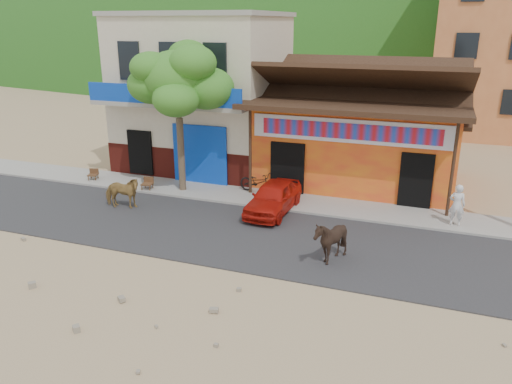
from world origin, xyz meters
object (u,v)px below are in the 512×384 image
scooter (258,183)px  cafe_chair_left (147,179)px  tree (179,118)px  cow_dark (330,241)px  red_car (273,197)px  pedestrian (457,205)px  cafe_chair_right (92,170)px  cow_tan (122,193)px

scooter → cafe_chair_left: 4.64m
tree → cow_dark: 8.69m
tree → red_car: 5.09m
scooter → cafe_chair_left: bearing=118.7°
pedestrian → cafe_chair_right: size_ratio=1.70×
red_car → scooter: size_ratio=2.02×
cow_dark → cafe_chair_right: 12.28m
tree → scooter: 4.07m
scooter → cow_dark: bearing=-126.1°
cafe_chair_right → cow_tan: bearing=-54.1°
red_car → cafe_chair_right: 8.76m
tree → red_car: size_ratio=1.76×
tree → cafe_chair_left: size_ratio=6.44×
cow_tan → tree: bearing=-35.4°
red_car → tree: bearing=169.3°
cafe_chair_left → tree: bearing=11.0°
red_car → pedestrian: (6.33, 0.78, 0.23)m
cow_dark → pedestrian: size_ratio=0.93×
cow_dark → cafe_chair_left: bearing=-138.3°
tree → cafe_chair_right: 5.10m
red_car → cafe_chair_left: (-5.72, 0.50, -0.04)m
scooter → cafe_chair_right: scooter is taller
cow_dark → cafe_chair_left: cow_dark is taller
scooter → pedestrian: 7.61m
tree → scooter: size_ratio=3.54×
pedestrian → cafe_chair_right: (-15.05, 0.09, -0.30)m
cow_dark → red_car: 4.35m
red_car → scooter: 2.04m
cafe_chair_right → cow_dark: bearing=-36.8°
tree → red_car: (4.32, -1.00, -2.50)m
tree → pedestrian: bearing=-1.2°
red_car → cafe_chair_right: bearing=176.6°
cow_tan → cow_dark: cow_dark is taller
cow_tan → cafe_chair_left: 2.08m
red_car → scooter: (-1.22, 1.64, -0.06)m
cow_dark → red_car: size_ratio=0.40×
cow_dark → cafe_chair_left: (-8.55, 3.80, -0.13)m
tree → cow_dark: size_ratio=4.42×
cafe_chair_left → cafe_chair_right: 3.02m
cow_tan → pedestrian: bearing=-89.3°
pedestrian → cafe_chair_left: (-12.05, -0.28, -0.27)m
tree → red_car: bearing=-13.0°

